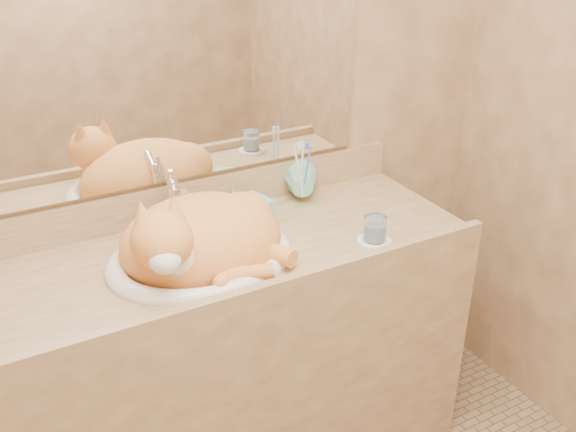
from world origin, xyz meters
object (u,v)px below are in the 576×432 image
vanity_counter (215,369)px  sink_basin (199,235)px  soap_dispenser (267,201)px  toothbrush_cup (303,189)px  cat (198,236)px  water_glass (375,228)px

vanity_counter → sink_basin: size_ratio=3.02×
sink_basin → soap_dispenser: bearing=31.6°
vanity_counter → toothbrush_cup: toothbrush_cup is taller
cat → soap_dispenser: cat is taller
vanity_counter → cat: bearing=-143.2°
vanity_counter → water_glass: water_glass is taller
sink_basin → water_glass: (0.50, -0.15, -0.03)m
cat → soap_dispenser: 0.30m
sink_basin → water_glass: bearing=-7.1°
sink_basin → cat: cat is taller
vanity_counter → toothbrush_cup: bearing=21.2°
vanity_counter → soap_dispenser: 0.57m
sink_basin → soap_dispenser: size_ratio=3.24×
vanity_counter → sink_basin: (-0.03, -0.02, 0.51)m
toothbrush_cup → water_glass: toothbrush_cup is taller
sink_basin → toothbrush_cup: 0.47m
cat → water_glass: 0.52m
soap_dispenser → vanity_counter: bearing=-177.1°
soap_dispenser → water_glass: (0.23, -0.26, -0.03)m
cat → water_glass: size_ratio=5.98×
toothbrush_cup → water_glass: bearing=-79.9°
toothbrush_cup → water_glass: 0.34m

